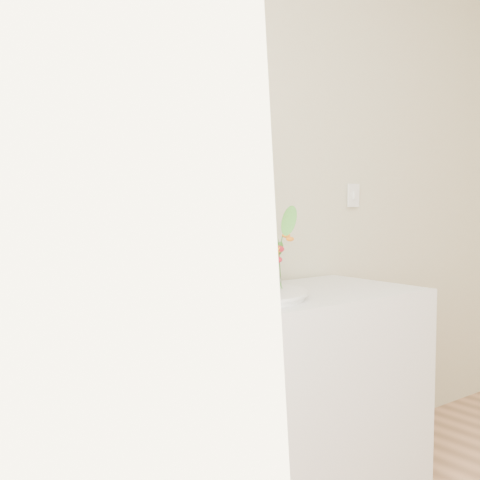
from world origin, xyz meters
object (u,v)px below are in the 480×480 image
(small_vase_a, at_px, (262,280))
(small_vase_c, at_px, (248,271))
(tray, at_px, (243,295))
(small_vase_b, at_px, (269,273))
(counter, at_px, (266,408))
(mason_jar, at_px, (218,254))

(small_vase_a, distance_m, small_vase_c, 0.18)
(tray, bearing_deg, small_vase_b, -6.19)
(counter, distance_m, small_vase_c, 0.55)
(small_vase_b, bearing_deg, small_vase_c, 99.09)
(tray, distance_m, small_vase_b, 0.15)
(tray, xyz_separation_m, mason_jar, (-0.11, 0.02, 0.16))
(small_vase_a, xyz_separation_m, small_vase_c, (0.06, 0.17, 0.01))
(mason_jar, relative_size, small_vase_c, 2.33)
(counter, height_order, small_vase_a, small_vase_a)
(tray, relative_size, small_vase_b, 3.56)
(tray, height_order, small_vase_b, small_vase_b)
(tray, xyz_separation_m, small_vase_b, (0.12, -0.01, 0.08))
(small_vase_a, xyz_separation_m, small_vase_b, (0.08, 0.06, 0.01))
(small_vase_c, bearing_deg, tray, -135.65)
(small_vase_b, bearing_deg, mason_jar, 171.75)
(counter, height_order, small_vase_c, small_vase_c)
(small_vase_b, xyz_separation_m, small_vase_c, (-0.02, 0.12, -0.00))
(mason_jar, height_order, small_vase_a, mason_jar)
(counter, height_order, mason_jar, mason_jar)
(counter, xyz_separation_m, small_vase_b, (0.02, 0.00, 0.54))
(mason_jar, bearing_deg, small_vase_a, -31.33)
(tray, bearing_deg, small_vase_a, -59.78)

